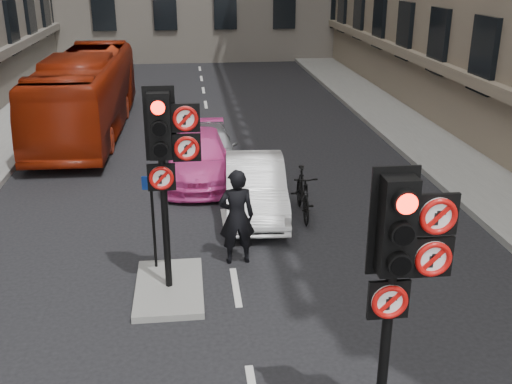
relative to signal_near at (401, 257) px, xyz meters
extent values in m
cube|color=gray|center=(5.71, 11.01, -2.50)|extent=(3.00, 50.00, 0.16)
cube|color=gray|center=(-2.69, 4.01, -2.52)|extent=(1.20, 2.00, 0.12)
cylinder|color=black|center=(-0.09, 0.01, -1.38)|extent=(0.12, 0.12, 2.40)
cube|color=black|center=(-0.09, 0.01, 0.37)|extent=(0.36, 0.28, 1.10)
cube|color=black|center=(-0.09, 0.14, 0.37)|extent=(0.52, 0.03, 1.25)
cylinder|color=#FF1407|center=(-0.09, -0.24, 0.72)|extent=(0.22, 0.01, 0.22)
cylinder|color=black|center=(-0.09, -0.24, 0.37)|extent=(0.22, 0.01, 0.22)
cylinder|color=black|center=(-0.09, -0.24, 0.02)|extent=(0.22, 0.01, 0.22)
cube|color=black|center=(0.33, -0.01, 0.49)|extent=(0.47, 0.05, 0.47)
cylinder|color=white|center=(0.33, -0.05, 0.49)|extent=(0.41, 0.02, 0.41)
torus|color=#BF0C0A|center=(0.33, -0.07, 0.49)|extent=(0.41, 0.06, 0.41)
cube|color=#BF0C0A|center=(0.33, -0.07, 0.49)|extent=(0.25, 0.01, 0.25)
cube|color=black|center=(0.33, -0.01, -0.01)|extent=(0.47, 0.05, 0.47)
cylinder|color=white|center=(0.33, -0.05, -0.01)|extent=(0.41, 0.02, 0.41)
torus|color=#BF0C0A|center=(0.33, -0.07, -0.01)|extent=(0.41, 0.06, 0.41)
cube|color=#BF0C0A|center=(0.33, -0.07, -0.01)|extent=(0.25, 0.01, 0.25)
cube|color=black|center=(-0.11, -0.01, -0.51)|extent=(0.47, 0.05, 0.47)
cylinder|color=white|center=(-0.11, -0.05, -0.51)|extent=(0.41, 0.02, 0.41)
torus|color=#BF0C0A|center=(-0.11, -0.07, -0.51)|extent=(0.41, 0.06, 0.41)
cube|color=#BF0C0A|center=(-0.11, -0.07, -0.51)|extent=(0.25, 0.01, 0.25)
cylinder|color=black|center=(-2.69, 4.01, -1.26)|extent=(0.12, 0.12, 2.40)
cube|color=black|center=(-2.69, 4.01, 0.49)|extent=(0.36, 0.28, 1.10)
cube|color=black|center=(-2.69, 4.14, 0.49)|extent=(0.52, 0.03, 1.25)
cylinder|color=#FF1407|center=(-2.69, 3.76, 0.84)|extent=(0.22, 0.02, 0.22)
cylinder|color=black|center=(-2.69, 3.76, 0.49)|extent=(0.22, 0.02, 0.22)
cylinder|color=black|center=(-2.69, 3.76, 0.14)|extent=(0.22, 0.02, 0.22)
cube|color=black|center=(-2.27, 3.99, 0.61)|extent=(0.47, 0.05, 0.47)
cylinder|color=white|center=(-2.27, 3.95, 0.61)|extent=(0.41, 0.02, 0.41)
torus|color=#BF0C0A|center=(-2.27, 3.93, 0.61)|extent=(0.41, 0.06, 0.41)
cube|color=#BF0C0A|center=(-2.27, 3.93, 0.61)|extent=(0.25, 0.02, 0.25)
cube|color=black|center=(-2.27, 3.99, 0.11)|extent=(0.47, 0.05, 0.47)
cylinder|color=white|center=(-2.27, 3.95, 0.11)|extent=(0.41, 0.02, 0.41)
torus|color=#BF0C0A|center=(-2.27, 3.93, 0.11)|extent=(0.41, 0.06, 0.41)
cube|color=#BF0C0A|center=(-2.27, 3.93, 0.11)|extent=(0.25, 0.02, 0.25)
cube|color=black|center=(-2.71, 3.99, -0.39)|extent=(0.47, 0.05, 0.47)
cylinder|color=white|center=(-2.71, 3.95, -0.39)|extent=(0.41, 0.02, 0.41)
torus|color=#BF0C0A|center=(-2.71, 3.93, -0.39)|extent=(0.41, 0.06, 0.41)
cube|color=#BF0C0A|center=(-2.71, 3.93, -0.39)|extent=(0.25, 0.02, 0.25)
imported|color=#A2A3A9|center=(-1.65, 10.88, -1.97)|extent=(1.66, 3.69, 1.23)
imported|color=white|center=(-0.73, 7.49, -1.94)|extent=(1.60, 3.96, 1.28)
imported|color=#E844A2|center=(-1.99, 10.00, -1.97)|extent=(1.89, 4.27, 1.22)
imported|color=maroon|center=(-5.65, 15.17, -1.22)|extent=(2.48, 9.81, 2.72)
imported|color=black|center=(0.33, 7.13, -2.03)|extent=(0.61, 1.88, 1.11)
imported|color=black|center=(-1.37, 5.01, -1.62)|extent=(0.73, 0.50, 1.92)
cylinder|color=black|center=(-2.94, 4.76, -1.56)|extent=(0.05, 0.05, 1.80)
cube|color=navy|center=(-2.94, 4.71, -0.75)|extent=(0.32, 0.06, 0.25)
camera|label=1|loc=(-2.21, -5.53, 2.97)|focal=42.00mm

